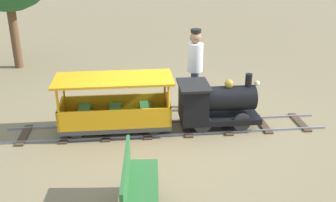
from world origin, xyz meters
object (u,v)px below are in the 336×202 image
(locomotive, at_px, (214,103))
(park_bench, at_px, (137,190))
(passenger_car, at_px, (115,110))
(conductor_person, at_px, (195,63))

(locomotive, distance_m, park_bench, 2.80)
(locomotive, xyz_separation_m, park_bench, (2.40, -1.44, -0.07))
(passenger_car, distance_m, park_bench, 2.42)
(locomotive, relative_size, passenger_car, 0.72)
(passenger_car, distance_m, conductor_person, 1.84)
(passenger_car, xyz_separation_m, conductor_person, (-0.86, 1.54, 0.53))
(passenger_car, xyz_separation_m, park_bench, (2.40, 0.31, -0.01))
(locomotive, relative_size, park_bench, 1.09)
(conductor_person, bearing_deg, passenger_car, -60.74)
(conductor_person, bearing_deg, locomotive, 13.61)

